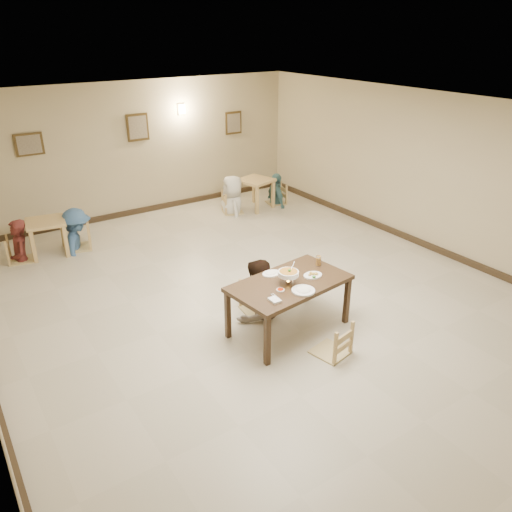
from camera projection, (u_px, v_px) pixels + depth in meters
floor at (259, 299)px, 8.16m from camera, size 10.00×10.00×0.00m
ceiling at (259, 111)px, 6.89m from camera, size 10.00×10.00×0.00m
wall_back at (135, 150)px, 11.28m from camera, size 10.00×0.00×10.00m
wall_right at (432, 173)px, 9.54m from camera, size 0.00×10.00×10.00m
baseboard_back at (142, 210)px, 11.87m from camera, size 8.00×0.06×0.12m
baseboard_right at (420, 242)px, 10.14m from camera, size 0.06×10.00×0.12m
picture_a at (29, 144)px, 9.97m from camera, size 0.55×0.04×0.45m
picture_b at (138, 127)px, 11.09m from camera, size 0.50×0.04×0.60m
picture_c at (234, 123)px, 12.42m from camera, size 0.45×0.04×0.55m
wall_sconce at (182, 109)px, 11.52m from camera, size 0.16×0.05×0.22m
main_table at (289, 287)px, 7.06m from camera, size 1.80×1.15×0.80m
chair_far at (256, 284)px, 7.66m from camera, size 0.44×0.44×0.93m
chair_near at (332, 323)px, 6.64m from camera, size 0.44×0.44×0.95m
main_diner at (257, 262)px, 7.40m from camera, size 1.03×0.91×1.77m
curry_warmer at (288, 274)px, 6.91m from camera, size 0.33×0.29×0.26m
rice_plate_far at (271, 273)px, 7.22m from camera, size 0.28×0.28×0.06m
rice_plate_near at (303, 290)px, 6.76m from camera, size 0.32×0.32×0.07m
fried_plate at (313, 275)px, 7.16m from camera, size 0.29×0.29×0.06m
chili_dish at (280, 290)px, 6.78m from camera, size 0.11×0.11×0.02m
napkin_cutlery at (275, 300)px, 6.53m from camera, size 0.15×0.25×0.03m
drink_glass at (318, 261)px, 7.47m from camera, size 0.08×0.08×0.15m
bg_table_left at (46, 227)px, 9.53m from camera, size 0.80×0.80×0.70m
bg_table_right at (255, 185)px, 11.96m from camera, size 0.89×0.89×0.73m
bg_chair_ll at (17, 238)px, 9.30m from camera, size 0.44×0.44×0.94m
bg_chair_lr at (75, 223)px, 9.80m from camera, size 0.50×0.50×1.07m
bg_chair_rl at (232, 193)px, 11.73m from camera, size 0.45×0.45×0.97m
bg_chair_rr at (276, 185)px, 12.32m from camera, size 0.44×0.44×0.94m
bg_diner_a at (14, 221)px, 9.16m from camera, size 0.43×0.62×1.62m
bg_diner_b at (73, 209)px, 9.67m from camera, size 0.96×1.22×1.65m
bg_diner_c at (232, 176)px, 11.55m from camera, size 0.79×1.00×1.78m
bg_diner_d at (277, 174)px, 12.19m from camera, size 0.56×0.96×1.53m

